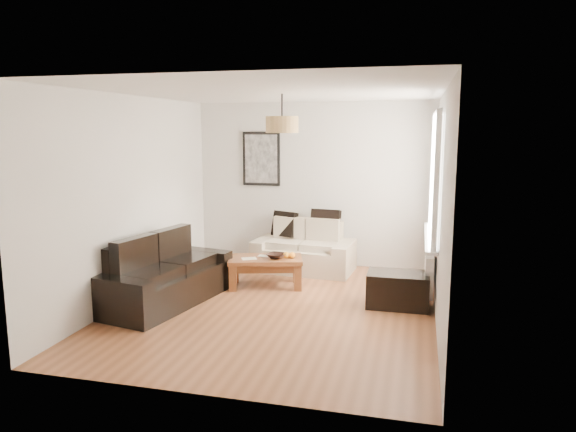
% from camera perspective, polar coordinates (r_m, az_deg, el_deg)
% --- Properties ---
extents(floor, '(4.50, 4.50, 0.00)m').
position_cam_1_polar(floor, '(6.63, -1.28, -9.81)').
color(floor, brown).
rests_on(floor, ground).
extents(ceiling, '(3.80, 4.50, 0.00)m').
position_cam_1_polar(ceiling, '(6.28, -1.36, 13.21)').
color(ceiling, white).
rests_on(ceiling, floor).
extents(wall_back, '(3.80, 0.04, 2.60)m').
position_cam_1_polar(wall_back, '(8.50, 2.70, 3.42)').
color(wall_back, silver).
rests_on(wall_back, floor).
extents(wall_front, '(3.80, 0.04, 2.60)m').
position_cam_1_polar(wall_front, '(4.23, -9.42, -2.74)').
color(wall_front, silver).
rests_on(wall_front, floor).
extents(wall_left, '(0.04, 4.50, 2.60)m').
position_cam_1_polar(wall_left, '(7.07, -16.35, 1.84)').
color(wall_left, silver).
rests_on(wall_left, floor).
extents(wall_right, '(0.04, 4.50, 2.60)m').
position_cam_1_polar(wall_right, '(6.11, 16.14, 0.73)').
color(wall_right, silver).
rests_on(wall_right, floor).
extents(window_bay, '(0.14, 1.90, 1.60)m').
position_cam_1_polar(window_bay, '(6.87, 15.69, 4.18)').
color(window_bay, white).
rests_on(window_bay, wall_right).
extents(radiator, '(0.10, 0.90, 0.52)m').
position_cam_1_polar(radiator, '(7.07, 14.93, -5.69)').
color(radiator, white).
rests_on(radiator, wall_right).
extents(poster, '(0.62, 0.04, 0.87)m').
position_cam_1_polar(poster, '(8.65, -2.88, 6.17)').
color(poster, black).
rests_on(poster, wall_back).
extents(pendant_shade, '(0.40, 0.40, 0.20)m').
position_cam_1_polar(pendant_shade, '(6.56, -0.65, 9.81)').
color(pendant_shade, tan).
rests_on(pendant_shade, ceiling).
extents(loveseat_cream, '(1.56, 0.93, 0.75)m').
position_cam_1_polar(loveseat_cream, '(8.20, 1.72, -3.35)').
color(loveseat_cream, '#BCB497').
rests_on(loveseat_cream, floor).
extents(sofa_leather, '(1.25, 1.99, 0.80)m').
position_cam_1_polar(sofa_leather, '(6.90, -13.20, -5.84)').
color(sofa_leather, black).
rests_on(sofa_leather, floor).
extents(coffee_table, '(1.12, 0.80, 0.41)m').
position_cam_1_polar(coffee_table, '(7.43, -2.43, -6.04)').
color(coffee_table, brown).
rests_on(coffee_table, floor).
extents(ottoman, '(0.75, 0.48, 0.43)m').
position_cam_1_polar(ottoman, '(6.74, 11.74, -7.78)').
color(ottoman, black).
rests_on(ottoman, floor).
extents(cushion_left, '(0.42, 0.26, 0.40)m').
position_cam_1_polar(cushion_left, '(8.40, -0.37, -0.88)').
color(cushion_left, black).
rests_on(cushion_left, loveseat_cream).
extents(cushion_right, '(0.47, 0.19, 0.46)m').
position_cam_1_polar(cushion_right, '(8.26, 4.04, -0.89)').
color(cushion_right, black).
rests_on(cushion_right, loveseat_cream).
extents(fruit_bowl, '(0.31, 0.31, 0.06)m').
position_cam_1_polar(fruit_bowl, '(7.33, -1.24, -4.31)').
color(fruit_bowl, black).
rests_on(fruit_bowl, coffee_table).
extents(orange_a, '(0.08, 0.08, 0.07)m').
position_cam_1_polar(orange_a, '(7.34, 0.06, -4.23)').
color(orange_a, orange).
rests_on(orange_a, fruit_bowl).
extents(orange_b, '(0.09, 0.09, 0.09)m').
position_cam_1_polar(orange_b, '(7.33, 0.45, -4.24)').
color(orange_b, orange).
rests_on(orange_b, fruit_bowl).
extents(orange_c, '(0.09, 0.09, 0.09)m').
position_cam_1_polar(orange_c, '(7.34, -0.20, -4.23)').
color(orange_c, orange).
rests_on(orange_c, fruit_bowl).
extents(papers, '(0.24, 0.22, 0.01)m').
position_cam_1_polar(papers, '(7.32, -4.21, -4.59)').
color(papers, silver).
rests_on(papers, coffee_table).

